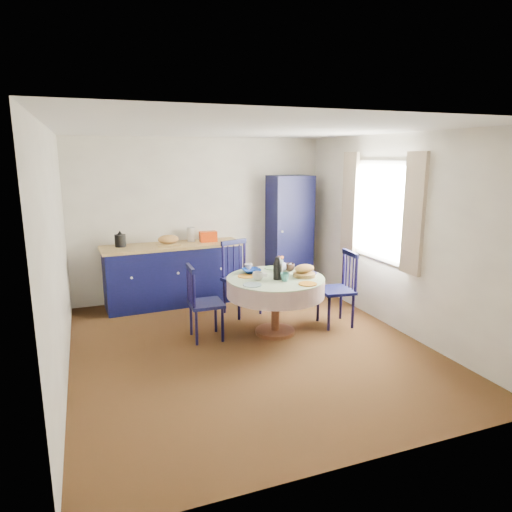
{
  "coord_description": "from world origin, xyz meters",
  "views": [
    {
      "loc": [
        -1.71,
        -4.75,
        2.23
      ],
      "look_at": [
        0.16,
        0.2,
        1.06
      ],
      "focal_mm": 32.0,
      "sensor_mm": 36.0,
      "label": 1
    }
  ],
  "objects_px": {
    "kitchen_counter": "(173,273)",
    "chair_left": "(203,302)",
    "mug_a": "(258,276)",
    "cobalt_bowl": "(251,271)",
    "chair_far": "(240,277)",
    "chair_right": "(339,288)",
    "mug_c": "(290,267)",
    "pantry_cabinet": "(290,234)",
    "mug_d": "(248,267)",
    "mug_b": "(285,277)",
    "dining_table": "(276,287)"
  },
  "relations": [
    {
      "from": "pantry_cabinet",
      "to": "mug_c",
      "type": "xyz_separation_m",
      "value": [
        -0.67,
        -1.47,
        -0.16
      ]
    },
    {
      "from": "mug_d",
      "to": "cobalt_bowl",
      "type": "xyz_separation_m",
      "value": [
        -0.0,
        -0.13,
        -0.02
      ]
    },
    {
      "from": "mug_a",
      "to": "dining_table",
      "type": "bearing_deg",
      "value": 8.97
    },
    {
      "from": "mug_b",
      "to": "mug_c",
      "type": "bearing_deg",
      "value": 58.68
    },
    {
      "from": "dining_table",
      "to": "chair_right",
      "type": "distance_m",
      "value": 0.91
    },
    {
      "from": "kitchen_counter",
      "to": "mug_b",
      "type": "relative_size",
      "value": 19.06
    },
    {
      "from": "dining_table",
      "to": "chair_left",
      "type": "bearing_deg",
      "value": 170.61
    },
    {
      "from": "dining_table",
      "to": "mug_c",
      "type": "distance_m",
      "value": 0.4
    },
    {
      "from": "kitchen_counter",
      "to": "pantry_cabinet",
      "type": "relative_size",
      "value": 1.1
    },
    {
      "from": "chair_left",
      "to": "mug_b",
      "type": "relative_size",
      "value": 8.52
    },
    {
      "from": "chair_far",
      "to": "mug_a",
      "type": "height_order",
      "value": "chair_far"
    },
    {
      "from": "pantry_cabinet",
      "to": "mug_b",
      "type": "bearing_deg",
      "value": -118.44
    },
    {
      "from": "chair_far",
      "to": "mug_d",
      "type": "relative_size",
      "value": 9.93
    },
    {
      "from": "chair_left",
      "to": "kitchen_counter",
      "type": "bearing_deg",
      "value": 4.45
    },
    {
      "from": "mug_a",
      "to": "cobalt_bowl",
      "type": "distance_m",
      "value": 0.34
    },
    {
      "from": "chair_left",
      "to": "mug_d",
      "type": "bearing_deg",
      "value": -67.29
    },
    {
      "from": "kitchen_counter",
      "to": "dining_table",
      "type": "relative_size",
      "value": 1.72
    },
    {
      "from": "kitchen_counter",
      "to": "chair_left",
      "type": "distance_m",
      "value": 1.51
    },
    {
      "from": "chair_right",
      "to": "mug_b",
      "type": "relative_size",
      "value": 9.05
    },
    {
      "from": "mug_c",
      "to": "cobalt_bowl",
      "type": "relative_size",
      "value": 0.55
    },
    {
      "from": "dining_table",
      "to": "chair_right",
      "type": "xyz_separation_m",
      "value": [
        0.91,
        -0.0,
        -0.11
      ]
    },
    {
      "from": "chair_far",
      "to": "mug_c",
      "type": "distance_m",
      "value": 0.86
    },
    {
      "from": "dining_table",
      "to": "chair_left",
      "type": "height_order",
      "value": "dining_table"
    },
    {
      "from": "pantry_cabinet",
      "to": "chair_right",
      "type": "distance_m",
      "value": 1.76
    },
    {
      "from": "cobalt_bowl",
      "to": "kitchen_counter",
      "type": "bearing_deg",
      "value": 119.18
    },
    {
      "from": "kitchen_counter",
      "to": "mug_c",
      "type": "xyz_separation_m",
      "value": [
        1.27,
        -1.44,
        0.31
      ]
    },
    {
      "from": "chair_far",
      "to": "mug_c",
      "type": "bearing_deg",
      "value": -73.66
    },
    {
      "from": "dining_table",
      "to": "mug_c",
      "type": "bearing_deg",
      "value": 37.96
    },
    {
      "from": "mug_a",
      "to": "mug_d",
      "type": "distance_m",
      "value": 0.46
    },
    {
      "from": "chair_far",
      "to": "mug_a",
      "type": "bearing_deg",
      "value": -113.31
    },
    {
      "from": "pantry_cabinet",
      "to": "mug_d",
      "type": "distance_m",
      "value": 1.75
    },
    {
      "from": "chair_right",
      "to": "cobalt_bowl",
      "type": "relative_size",
      "value": 4.13
    },
    {
      "from": "kitchen_counter",
      "to": "mug_b",
      "type": "distance_m",
      "value": 2.14
    },
    {
      "from": "mug_a",
      "to": "pantry_cabinet",
      "type": "bearing_deg",
      "value": 54.85
    },
    {
      "from": "pantry_cabinet",
      "to": "mug_b",
      "type": "distance_m",
      "value": 2.12
    },
    {
      "from": "dining_table",
      "to": "cobalt_bowl",
      "type": "distance_m",
      "value": 0.4
    },
    {
      "from": "chair_right",
      "to": "mug_d",
      "type": "height_order",
      "value": "chair_right"
    },
    {
      "from": "chair_right",
      "to": "mug_d",
      "type": "relative_size",
      "value": 9.45
    },
    {
      "from": "mug_d",
      "to": "pantry_cabinet",
      "type": "bearing_deg",
      "value": 47.3
    },
    {
      "from": "pantry_cabinet",
      "to": "mug_d",
      "type": "height_order",
      "value": "pantry_cabinet"
    },
    {
      "from": "dining_table",
      "to": "chair_far",
      "type": "xyz_separation_m",
      "value": [
        -0.17,
        0.9,
        -0.09
      ]
    },
    {
      "from": "chair_far",
      "to": "chair_right",
      "type": "distance_m",
      "value": 1.4
    },
    {
      "from": "chair_right",
      "to": "mug_c",
      "type": "bearing_deg",
      "value": -104.6
    },
    {
      "from": "kitchen_counter",
      "to": "mug_d",
      "type": "bearing_deg",
      "value": -61.18
    },
    {
      "from": "dining_table",
      "to": "mug_d",
      "type": "relative_size",
      "value": 11.6
    },
    {
      "from": "pantry_cabinet",
      "to": "cobalt_bowl",
      "type": "bearing_deg",
      "value": -132.37
    },
    {
      "from": "chair_right",
      "to": "mug_a",
      "type": "relative_size",
      "value": 7.82
    },
    {
      "from": "cobalt_bowl",
      "to": "chair_right",
      "type": "bearing_deg",
      "value": -14.55
    },
    {
      "from": "pantry_cabinet",
      "to": "chair_left",
      "type": "relative_size",
      "value": 2.03
    },
    {
      "from": "mug_b",
      "to": "cobalt_bowl",
      "type": "distance_m",
      "value": 0.55
    }
  ]
}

